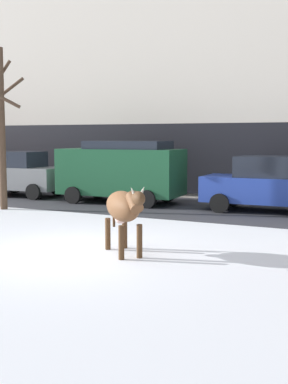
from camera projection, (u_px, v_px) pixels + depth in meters
name	position (u px, v px, depth m)	size (l,w,h in m)	color
ground_plane	(74.00, 253.00, 10.78)	(120.00, 120.00, 0.00)	white
road_strip	(197.00, 208.00, 17.63)	(60.00, 5.60, 0.01)	#333338
building_facade	(242.00, 44.00, 21.85)	(44.00, 6.10, 13.00)	beige
cow_brown	(124.00, 208.00, 10.58)	(1.66, 1.61, 1.54)	brown
car_grey_hatchback	(22.00, 174.00, 20.93)	(3.56, 2.03, 1.86)	slate
car_darkgreen_van	(121.00, 170.00, 18.82)	(4.67, 2.26, 2.32)	#194C2D
car_blue_sedan	(267.00, 185.00, 16.60)	(4.26, 2.11, 1.84)	#233D9E
pedestrian_near_billboard	(116.00, 173.00, 22.41)	(0.36, 0.24, 1.73)	#282833
bare_tree_left_lot	(2.00, 124.00, 16.99)	(1.80, 1.82, 5.43)	#4C3828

